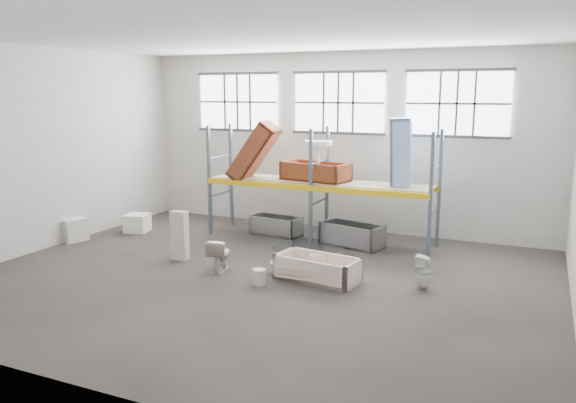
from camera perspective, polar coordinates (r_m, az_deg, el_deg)
The scene contains 33 objects.
floor at distance 12.16m, azimuth -2.93°, elevation -7.95°, with size 12.00×10.00×0.10m, color #49423E.
ceiling at distance 11.57m, azimuth -3.18°, elevation 16.70°, with size 12.00×10.00×0.10m, color silver.
wall_back at distance 16.23m, azimuth 5.17°, elevation 5.99°, with size 12.00×0.10×5.00m, color #B8B3AA.
wall_front at distance 7.52m, azimuth -20.91°, elevation -0.37°, with size 12.00×0.10×5.00m, color #A8A49B.
wall_left at distance 15.32m, azimuth -23.68°, elevation 4.83°, with size 0.10×10.00×5.00m, color #9E9A93.
window_left at distance 17.38m, azimuth -5.06°, elevation 9.94°, with size 2.60×0.04×1.60m, color white.
window_mid at distance 16.07m, azimuth 5.11°, elevation 9.87°, with size 2.60×0.04×1.60m, color white.
window_right at distance 15.32m, azimuth 16.65°, elevation 9.41°, with size 2.60×0.04×1.60m, color white.
rack_upright_la at distance 15.70m, azimuth -7.92°, elevation 2.09°, with size 0.08×0.08×3.00m, color slate.
rack_upright_lb at distance 16.72m, azimuth -5.74°, elevation 2.67°, with size 0.08×0.08×3.00m, color slate.
rack_upright_ma at distance 14.35m, azimuth 2.29°, elevation 1.36°, with size 0.08×0.08×3.00m, color slate.
rack_upright_mb at distance 15.46m, azimuth 3.96°, elevation 2.03°, with size 0.08×0.08×3.00m, color slate.
rack_upright_ra at distance 13.54m, azimuth 14.15°, elevation 0.45°, with size 0.08×0.08×3.00m, color slate.
rack_upright_rb at distance 14.71m, azimuth 14.99°, elevation 1.22°, with size 0.08×0.08×3.00m, color slate.
rack_beam_front at distance 14.35m, azimuth 2.29°, elevation 1.36°, with size 6.00×0.10×0.14m, color yellow.
rack_beam_back at distance 15.46m, azimuth 3.96°, elevation 2.03°, with size 6.00×0.10×0.14m, color yellow.
shelf_deck at distance 14.89m, azimuth 3.16°, elevation 2.01°, with size 5.90×1.10×0.03m, color gray.
wet_patch at distance 14.49m, azimuth 1.95°, elevation -4.61°, with size 1.80×1.80×0.00m, color black.
bathtub_beige at distance 11.96m, azimuth 2.98°, elevation -6.74°, with size 1.73×0.82×0.51m, color beige, non-canonical shape.
cistern_spare at distance 12.28m, azimuth 3.05°, elevation -6.16°, with size 0.38×0.18×0.36m, color beige.
sink_in_tub at distance 12.43m, azimuth -0.73°, elevation -6.50°, with size 0.48×0.48×0.17m, color beige.
toilet_beige at distance 12.63m, azimuth -6.86°, elevation -5.33°, with size 0.41×0.72×0.73m, color beige.
cistern_tall at distance 13.56m, azimuth -10.84°, elevation -3.37°, with size 0.37×0.24×1.16m, color beige.
toilet_white at distance 11.74m, azimuth 13.50°, elevation -6.90°, with size 0.31×0.32×0.70m, color white.
steel_tub_left at distance 15.74m, azimuth -1.18°, elevation -2.41°, with size 1.39×0.65×0.51m, color #B1B6BA, non-canonical shape.
steel_tub_right at distance 14.64m, azimuth 6.44°, elevation -3.35°, with size 1.59×0.74×0.58m, color #ACAEB3, non-canonical shape.
rust_tub_flat at distance 15.00m, azimuth 2.79°, elevation 3.00°, with size 1.78×0.84×0.50m, color brown, non-canonical shape.
rust_tub_tilted at distance 15.37m, azimuth -3.44°, elevation 4.97°, with size 1.73×0.81×0.49m, color #943F1E, non-canonical shape.
sink_on_shelf at distance 14.67m, azimuth 3.06°, elevation 3.91°, with size 0.70×0.54×0.62m, color white.
blue_tub_upright at distance 14.37m, azimuth 11.29°, elevation 4.77°, with size 1.74×0.82×0.49m, color #91B9F3, non-canonical shape.
bucket at distance 11.72m, azimuth -2.92°, elevation -7.59°, with size 0.28×0.28×0.32m, color beige.
carton_near at distance 16.19m, azimuth -20.90°, elevation -2.60°, with size 0.70×0.60×0.60m, color silver.
carton_far at distance 16.59m, azimuth -14.92°, elevation -2.10°, with size 0.61×0.61×0.51m, color white.
Camera 1 is at (5.27, -10.23, 3.88)m, focal length 35.35 mm.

